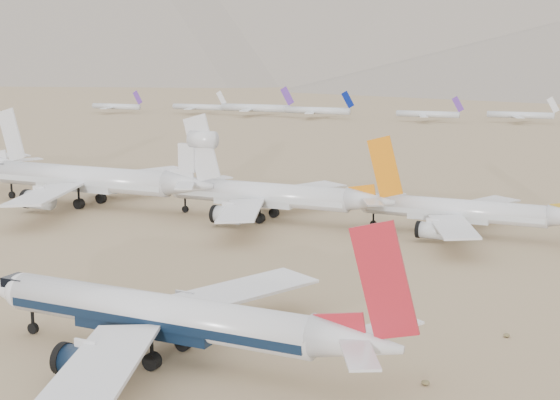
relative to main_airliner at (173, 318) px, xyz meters
name	(u,v)px	position (x,y,z in m)	size (l,w,h in m)	color
ground	(202,351)	(1.24, 3.65, -4.74)	(7000.00, 7000.00, 0.00)	#83694C
main_airliner	(173,318)	(0.00, 0.00, 0.00)	(48.88, 47.74, 17.25)	silver
row2_gold_tail	(465,212)	(14.44, 73.61, -0.36)	(43.98, 43.01, 15.66)	silver
row2_orange_tail	(270,196)	(-23.25, 70.28, 0.29)	(50.23, 49.14, 17.92)	silver
row2_white_trijet	(95,179)	(-64.09, 67.55, 1.34)	(59.32, 57.98, 21.02)	silver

